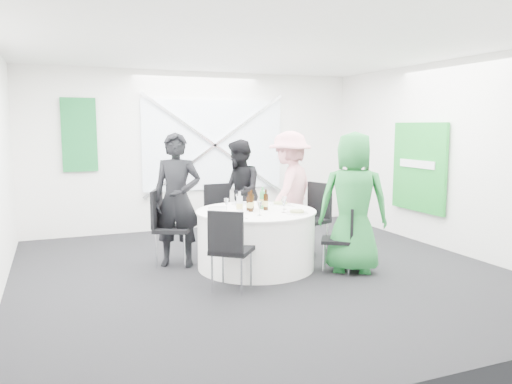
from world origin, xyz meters
name	(u,v)px	position (x,y,z in m)	size (l,w,h in m)	color
floor	(262,271)	(0.00, 0.00, 0.00)	(6.00, 6.00, 0.00)	black
ceiling	(262,46)	(0.00, 0.00, 2.80)	(6.00, 6.00, 0.00)	white
wall_back	(198,151)	(0.00, 3.00, 1.40)	(6.00, 6.00, 0.00)	white
wall_front	(430,192)	(0.00, -3.00, 1.40)	(6.00, 6.00, 0.00)	white
wall_right	(450,157)	(3.00, 0.00, 1.40)	(6.00, 6.00, 0.00)	white
window_panel	(214,145)	(0.30, 2.96, 1.50)	(2.60, 0.03, 1.60)	silver
window_brace_a	(215,145)	(0.30, 2.92, 1.50)	(0.05, 0.05, 3.16)	silver
window_brace_b	(215,145)	(0.30, 2.92, 1.50)	(0.05, 0.05, 3.16)	silver
green_banner	(79,135)	(-2.00, 2.95, 1.70)	(0.55, 0.04, 1.20)	#14672E
green_sign	(419,167)	(2.94, 0.60, 1.20)	(0.05, 1.20, 1.40)	#1A902B
banquet_table	(256,239)	(0.00, 0.20, 0.38)	(1.56, 1.56, 0.76)	white
chair_back	(220,210)	(-0.09, 1.43, 0.57)	(0.47, 0.48, 0.97)	black
chair_back_left	(166,221)	(-1.06, 0.75, 0.60)	(0.62, 0.62, 1.01)	black
chair_back_right	(313,212)	(1.03, 0.54, 0.61)	(0.60, 0.59, 1.03)	black
chair_front_right	(343,234)	(0.94, -0.41, 0.49)	(0.53, 0.52, 0.84)	black
chair_front_left	(229,244)	(-0.65, -0.60, 0.55)	(0.60, 0.60, 0.94)	black
person_man_back_left	(177,200)	(-0.93, 0.67, 0.88)	(0.64, 0.42, 1.77)	black
person_man_back	(239,193)	(0.23, 1.46, 0.82)	(0.80, 0.44, 1.64)	black
person_woman_pink	(290,191)	(0.84, 0.93, 0.89)	(1.14, 0.53, 1.77)	pink
person_woman_green	(353,203)	(1.07, -0.43, 0.89)	(0.87, 0.57, 1.78)	#217933
plate_back	(240,204)	(-0.02, 0.74, 0.77)	(0.25, 0.25, 0.01)	white
plate_back_left	(218,208)	(-0.42, 0.52, 0.77)	(0.25, 0.25, 0.01)	white
plate_back_right	(280,204)	(0.49, 0.50, 0.78)	(0.29, 0.29, 0.04)	white
plate_front_right	(297,212)	(0.39, -0.21, 0.78)	(0.27, 0.27, 0.04)	white
plate_front_left	(233,216)	(-0.43, -0.12, 0.77)	(0.24, 0.24, 0.01)	white
napkin	(230,213)	(-0.46, -0.10, 0.80)	(0.20, 0.13, 0.05)	white
beer_bottle_a	(249,204)	(-0.10, 0.21, 0.85)	(0.06, 0.06, 0.24)	#341B09
beer_bottle_b	(252,202)	(-0.03, 0.29, 0.86)	(0.06, 0.06, 0.26)	#341B09
beer_bottle_c	(266,202)	(0.12, 0.16, 0.87)	(0.06, 0.06, 0.27)	#341B09
beer_bottle_d	(251,203)	(-0.10, 0.13, 0.87)	(0.06, 0.06, 0.27)	#341B09
green_water_bottle	(262,200)	(0.13, 0.29, 0.87)	(0.08, 0.08, 0.29)	green
clear_water_bottle	(240,205)	(-0.26, 0.12, 0.86)	(0.08, 0.08, 0.27)	silver
wine_glass_a	(284,203)	(0.26, -0.09, 0.88)	(0.07, 0.07, 0.17)	white
wine_glass_b	(264,197)	(0.24, 0.52, 0.88)	(0.07, 0.07, 0.17)	white
wine_glass_c	(284,200)	(0.38, 0.14, 0.88)	(0.07, 0.07, 0.17)	white
wine_glass_d	(260,205)	(-0.09, -0.15, 0.88)	(0.07, 0.07, 0.17)	white
wine_glass_e	(238,198)	(-0.12, 0.56, 0.88)	(0.07, 0.07, 0.17)	white
wine_glass_f	(227,202)	(-0.39, 0.25, 0.88)	(0.07, 0.07, 0.17)	white
fork_a	(216,208)	(-0.43, 0.58, 0.76)	(0.01, 0.15, 0.01)	silver
knife_a	(212,211)	(-0.56, 0.33, 0.76)	(0.01, 0.15, 0.01)	silver
fork_b	(290,206)	(0.56, 0.34, 0.76)	(0.01, 0.15, 0.01)	silver
knife_b	(273,204)	(0.42, 0.60, 0.76)	(0.01, 0.15, 0.01)	silver
fork_c	(226,216)	(-0.51, -0.07, 0.76)	(0.01, 0.15, 0.01)	silver
knife_c	(243,218)	(-0.36, -0.25, 0.76)	(0.01, 0.15, 0.01)	silver
fork_d	(295,214)	(0.34, -0.27, 0.76)	(0.01, 0.15, 0.01)	silver
knife_d	(300,210)	(0.53, -0.02, 0.76)	(0.01, 0.15, 0.01)	silver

